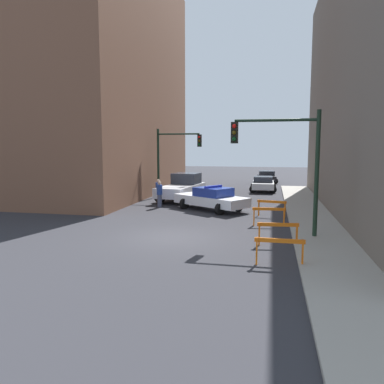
{
  "coord_description": "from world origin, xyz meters",
  "views": [
    {
      "loc": [
        4.09,
        -15.05,
        3.8
      ],
      "look_at": [
        -0.36,
        5.73,
        1.27
      ],
      "focal_mm": 35.0,
      "sensor_mm": 36.0,
      "label": 1
    }
  ],
  "objects_px": {
    "traffic_light_near": "(288,154)",
    "barrier_back": "(269,213)",
    "white_truck": "(182,187)",
    "barrier_mid": "(278,230)",
    "pedestrian_crossing": "(160,194)",
    "pedestrian_corner": "(158,191)",
    "parked_car_near": "(263,184)",
    "parked_car_mid": "(266,177)",
    "police_car": "(212,198)",
    "barrier_front": "(279,247)",
    "barrier_corner": "(272,206)",
    "traffic_light_far": "(172,153)"
  },
  "relations": [
    {
      "from": "pedestrian_corner",
      "to": "barrier_back",
      "type": "height_order",
      "value": "pedestrian_corner"
    },
    {
      "from": "barrier_front",
      "to": "barrier_corner",
      "type": "relative_size",
      "value": 1.01
    },
    {
      "from": "barrier_corner",
      "to": "traffic_light_far",
      "type": "bearing_deg",
      "value": 138.76
    },
    {
      "from": "police_car",
      "to": "parked_car_near",
      "type": "height_order",
      "value": "police_car"
    },
    {
      "from": "parked_car_mid",
      "to": "barrier_mid",
      "type": "relative_size",
      "value": 2.77
    },
    {
      "from": "pedestrian_corner",
      "to": "barrier_back",
      "type": "distance_m",
      "value": 9.51
    },
    {
      "from": "traffic_light_near",
      "to": "traffic_light_far",
      "type": "height_order",
      "value": "traffic_light_near"
    },
    {
      "from": "traffic_light_near",
      "to": "police_car",
      "type": "distance_m",
      "value": 7.97
    },
    {
      "from": "white_truck",
      "to": "barrier_mid",
      "type": "distance_m",
      "value": 13.51
    },
    {
      "from": "police_car",
      "to": "barrier_front",
      "type": "bearing_deg",
      "value": -125.98
    },
    {
      "from": "police_car",
      "to": "pedestrian_crossing",
      "type": "height_order",
      "value": "pedestrian_crossing"
    },
    {
      "from": "white_truck",
      "to": "barrier_back",
      "type": "xyz_separation_m",
      "value": [
        6.27,
        -8.05,
        -0.29
      ]
    },
    {
      "from": "pedestrian_crossing",
      "to": "barrier_front",
      "type": "height_order",
      "value": "pedestrian_crossing"
    },
    {
      "from": "parked_car_near",
      "to": "parked_car_mid",
      "type": "distance_m",
      "value": 7.98
    },
    {
      "from": "pedestrian_crossing",
      "to": "barrier_corner",
      "type": "xyz_separation_m",
      "value": [
        7.0,
        -1.8,
        -0.24
      ]
    },
    {
      "from": "parked_car_near",
      "to": "barrier_mid",
      "type": "distance_m",
      "value": 18.44
    },
    {
      "from": "traffic_light_far",
      "to": "pedestrian_corner",
      "type": "bearing_deg",
      "value": -92.51
    },
    {
      "from": "pedestrian_crossing",
      "to": "barrier_back",
      "type": "bearing_deg",
      "value": -103.74
    },
    {
      "from": "parked_car_mid",
      "to": "barrier_front",
      "type": "distance_m",
      "value": 28.96
    },
    {
      "from": "traffic_light_near",
      "to": "parked_car_mid",
      "type": "xyz_separation_m",
      "value": [
        -1.2,
        24.92,
        -2.86
      ]
    },
    {
      "from": "barrier_mid",
      "to": "barrier_back",
      "type": "distance_m",
      "value": 3.72
    },
    {
      "from": "pedestrian_corner",
      "to": "barrier_corner",
      "type": "distance_m",
      "value": 8.29
    },
    {
      "from": "parked_car_mid",
      "to": "barrier_corner",
      "type": "bearing_deg",
      "value": -92.38
    },
    {
      "from": "barrier_back",
      "to": "traffic_light_far",
      "type": "bearing_deg",
      "value": 128.87
    },
    {
      "from": "parked_car_mid",
      "to": "barrier_corner",
      "type": "height_order",
      "value": "parked_car_mid"
    },
    {
      "from": "traffic_light_near",
      "to": "barrier_mid",
      "type": "distance_m",
      "value": 3.28
    },
    {
      "from": "pedestrian_corner",
      "to": "traffic_light_near",
      "type": "bearing_deg",
      "value": -94.29
    },
    {
      "from": "barrier_mid",
      "to": "parked_car_mid",
      "type": "bearing_deg",
      "value": 91.84
    },
    {
      "from": "pedestrian_crossing",
      "to": "barrier_mid",
      "type": "xyz_separation_m",
      "value": [
        7.25,
        -8.05,
        -0.24
      ]
    },
    {
      "from": "pedestrian_corner",
      "to": "barrier_mid",
      "type": "relative_size",
      "value": 1.04
    },
    {
      "from": "parked_car_near",
      "to": "pedestrian_crossing",
      "type": "height_order",
      "value": "pedestrian_crossing"
    },
    {
      "from": "barrier_mid",
      "to": "barrier_corner",
      "type": "height_order",
      "value": "same"
    },
    {
      "from": "police_car",
      "to": "parked_car_mid",
      "type": "relative_size",
      "value": 1.12
    },
    {
      "from": "parked_car_near",
      "to": "barrier_back",
      "type": "bearing_deg",
      "value": -88.36
    },
    {
      "from": "traffic_light_near",
      "to": "pedestrian_crossing",
      "type": "xyz_separation_m",
      "value": [
        -7.6,
        6.58,
        -2.67
      ]
    },
    {
      "from": "white_truck",
      "to": "parked_car_near",
      "type": "height_order",
      "value": "white_truck"
    },
    {
      "from": "barrier_front",
      "to": "barrier_back",
      "type": "distance_m",
      "value": 6.28
    },
    {
      "from": "police_car",
      "to": "barrier_front",
      "type": "relative_size",
      "value": 3.09
    },
    {
      "from": "traffic_light_near",
      "to": "barrier_back",
      "type": "distance_m",
      "value": 3.74
    },
    {
      "from": "parked_car_near",
      "to": "barrier_front",
      "type": "relative_size",
      "value": 2.7
    },
    {
      "from": "parked_car_near",
      "to": "pedestrian_corner",
      "type": "relative_size",
      "value": 2.61
    },
    {
      "from": "traffic_light_near",
      "to": "barrier_front",
      "type": "relative_size",
      "value": 3.25
    },
    {
      "from": "parked_car_mid",
      "to": "barrier_mid",
      "type": "distance_m",
      "value": 26.4
    },
    {
      "from": "traffic_light_far",
      "to": "police_car",
      "type": "relative_size",
      "value": 1.05
    },
    {
      "from": "parked_car_near",
      "to": "barrier_mid",
      "type": "bearing_deg",
      "value": -87.69
    },
    {
      "from": "pedestrian_crossing",
      "to": "pedestrian_corner",
      "type": "bearing_deg",
      "value": 38.56
    },
    {
      "from": "white_truck",
      "to": "parked_car_near",
      "type": "bearing_deg",
      "value": 57.34
    },
    {
      "from": "police_car",
      "to": "barrier_back",
      "type": "height_order",
      "value": "police_car"
    },
    {
      "from": "barrier_corner",
      "to": "barrier_mid",
      "type": "bearing_deg",
      "value": -87.68
    },
    {
      "from": "barrier_corner",
      "to": "parked_car_mid",
      "type": "bearing_deg",
      "value": 91.69
    }
  ]
}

